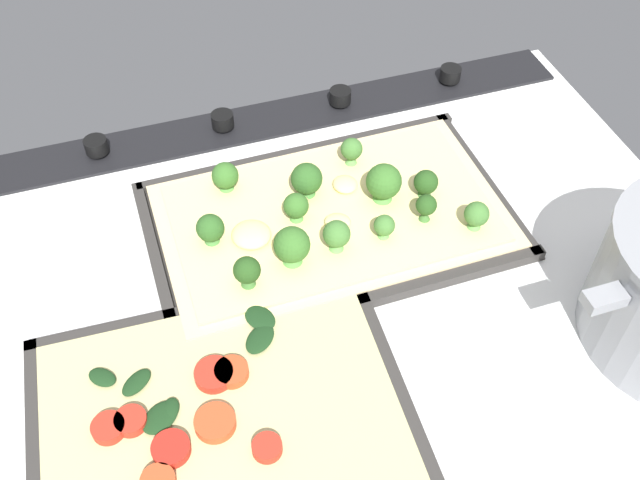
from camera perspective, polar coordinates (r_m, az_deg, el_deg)
ground_plane at (r=77.67cm, az=3.22°, el=-4.50°), size 78.11×65.68×3.00cm
stove_control_panel at (r=95.82cm, az=-2.91°, el=9.66°), size 74.99×7.00×2.60cm
baking_tray_front at (r=82.01cm, az=0.70°, el=1.37°), size 40.14×25.22×1.30cm
broccoli_pizza at (r=80.66cm, az=0.59°, el=1.98°), size 37.71×22.79×6.04cm
baking_tray_back at (r=68.46cm, az=-7.62°, el=-13.48°), size 34.57×26.64×1.30cm
veggie_pizza_back at (r=67.91cm, az=-8.00°, el=-13.16°), size 32.08×24.15×1.90cm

